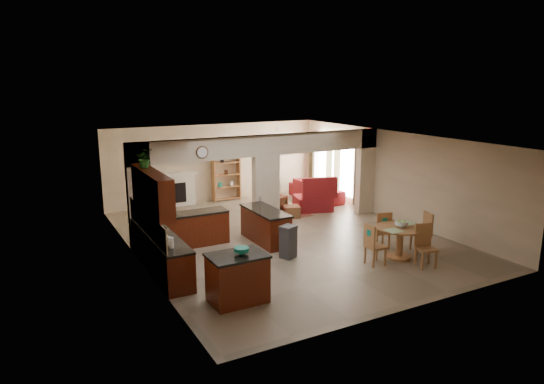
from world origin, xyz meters
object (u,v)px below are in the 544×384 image
dining_table (400,238)px  sofa (316,190)px  kitchen_island (237,278)px  armchair (272,205)px

dining_table → sofa: 6.30m
kitchen_island → dining_table: size_ratio=0.97×
kitchen_island → armchair: kitchen_island is taller
sofa → armchair: size_ratio=3.21×
dining_table → sofa: dining_table is taller
kitchen_island → sofa: size_ratio=0.48×
dining_table → armchair: (-0.90, 4.98, -0.19)m
dining_table → armchair: 5.07m
kitchen_island → dining_table: (4.54, 0.31, 0.03)m
armchair → dining_table: bearing=81.1°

